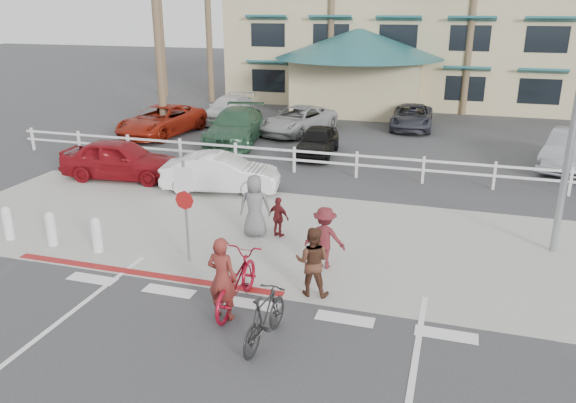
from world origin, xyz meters
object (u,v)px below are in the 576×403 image
(car_white_sedan, at_px, (221,173))
(bike_red, at_px, (236,282))
(car_red_compact, at_px, (121,159))
(sign_post, at_px, (186,206))
(bike_black, at_px, (265,318))

(car_white_sedan, bearing_deg, bike_red, -165.07)
(car_red_compact, bearing_deg, bike_red, -140.08)
(sign_post, height_order, car_red_compact, sign_post)
(bike_red, distance_m, bike_black, 1.51)
(sign_post, bearing_deg, bike_red, -41.35)
(sign_post, distance_m, car_red_compact, 7.97)
(car_white_sedan, relative_size, car_red_compact, 0.92)
(sign_post, relative_size, bike_black, 1.63)
(car_white_sedan, height_order, car_red_compact, car_red_compact)
(bike_black, relative_size, car_red_compact, 0.41)
(bike_red, bearing_deg, sign_post, -42.32)
(bike_red, relative_size, car_white_sedan, 0.55)
(sign_post, relative_size, car_red_compact, 0.67)
(car_white_sedan, bearing_deg, sign_post, -175.72)
(sign_post, relative_size, car_white_sedan, 0.73)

